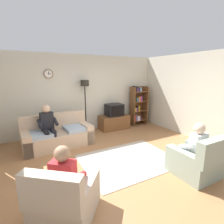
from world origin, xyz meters
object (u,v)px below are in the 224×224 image
object	(u,v)px
person_in_left_armchair	(66,177)
person_in_right_armchair	(194,146)
person_on_couch	(48,125)
tv_stand	(114,122)
armchair_near_window	(65,200)
bookshelf	(138,105)
tv	(114,110)
armchair_near_bookshelf	(196,162)
floor_lamp	(85,92)
couch	(58,135)

from	to	relation	value
person_in_left_armchair	person_in_right_armchair	size ratio (longest dim) A/B	1.00
person_on_couch	tv_stand	bearing A→B (deg)	15.79
person_in_left_armchair	person_in_right_armchair	bearing A→B (deg)	-3.55
armchair_near_window	bookshelf	bearing A→B (deg)	41.82
tv	armchair_near_bookshelf	size ratio (longest dim) A/B	0.67
person_in_right_armchair	armchair_near_window	bearing A→B (deg)	178.04
bookshelf	person_in_left_armchair	size ratio (longest dim) A/B	1.41
armchair_near_bookshelf	person_in_left_armchair	bearing A→B (deg)	174.47
tv	person_in_right_armchair	bearing A→B (deg)	-89.87
armchair_near_window	floor_lamp	bearing A→B (deg)	65.45
floor_lamp	person_on_couch	bearing A→B (deg)	-149.98
bookshelf	tv_stand	bearing A→B (deg)	-176.53
couch	tv_stand	bearing A→B (deg)	14.87
couch	bookshelf	size ratio (longest dim) A/B	1.24
person_on_couch	person_in_left_armchair	size ratio (longest dim) A/B	1.11
tv_stand	person_in_right_armchair	bearing A→B (deg)	-89.87
tv	person_in_left_armchair	xyz separation A→B (m)	(-2.57, -3.20, -0.14)
person_in_right_armchair	armchair_near_bookshelf	bearing A→B (deg)	-89.87
floor_lamp	armchair_near_window	distance (m)	3.90
couch	tv	xyz separation A→B (m)	(2.19, 0.56, 0.43)
tv	armchair_near_bookshelf	world-z (taller)	tv
tv	person_in_right_armchair	size ratio (longest dim) A/B	0.54
armchair_near_bookshelf	person_on_couch	bearing A→B (deg)	131.48
tv_stand	person_in_left_armchair	xyz separation A→B (m)	(-2.57, -3.22, 0.34)
tv_stand	tv	distance (m)	0.48
bookshelf	person_on_couch	bearing A→B (deg)	-167.99
tv_stand	armchair_near_bookshelf	xyz separation A→B (m)	(0.01, -3.47, 0.03)
tv_stand	floor_lamp	world-z (taller)	floor_lamp
couch	person_in_right_armchair	bearing A→B (deg)	-51.82
couch	person_in_right_armchair	size ratio (longest dim) A/B	1.75
couch	bookshelf	xyz separation A→B (m)	(3.32, 0.65, 0.50)
tv	tv_stand	bearing A→B (deg)	90.00
bookshelf	armchair_near_bookshelf	size ratio (longest dim) A/B	1.76
bookshelf	person_in_right_armchair	distance (m)	3.63
tv	person_in_right_armchair	distance (m)	3.36
armchair_near_bookshelf	person_on_couch	distance (m)	3.73
armchair_near_bookshelf	person_on_couch	xyz separation A→B (m)	(-2.46, 2.78, 0.41)
tv_stand	armchair_near_bookshelf	distance (m)	3.47
armchair_near_bookshelf	floor_lamp	bearing A→B (deg)	106.93
tv	armchair_near_window	xyz separation A→B (m)	(-2.63, -3.27, -0.45)
couch	armchair_near_bookshelf	size ratio (longest dim) A/B	2.18
floor_lamp	armchair_near_window	bearing A→B (deg)	-114.55
floor_lamp	tv	bearing A→B (deg)	-6.53
person_on_couch	person_in_left_armchair	world-z (taller)	person_on_couch
couch	tv	distance (m)	2.30
couch	person_in_left_armchair	xyz separation A→B (m)	(-0.38, -2.64, 0.29)
bookshelf	person_in_right_armchair	xyz separation A→B (m)	(-1.12, -3.45, -0.21)
floor_lamp	armchair_near_window	xyz separation A→B (m)	(-1.55, -3.39, -1.16)
person_on_couch	person_in_right_armchair	size ratio (longest dim) A/B	1.11
floor_lamp	tv_stand	bearing A→B (deg)	-5.24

